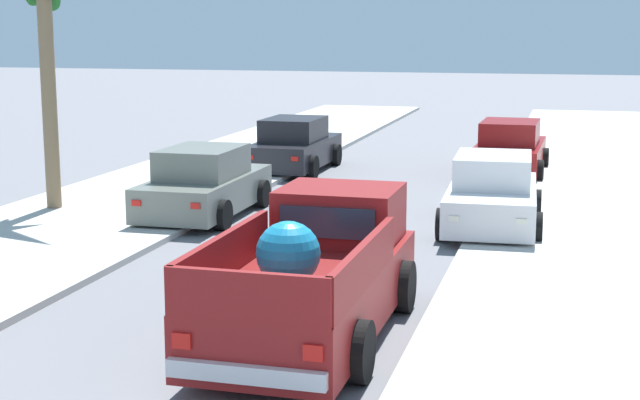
# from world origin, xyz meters

# --- Properties ---
(sidewalk_left) EXTENTS (4.93, 60.00, 0.12)m
(sidewalk_left) POSITION_xyz_m (-5.26, 12.00, 0.06)
(sidewalk_left) COLOR beige
(sidewalk_left) RESTS_ON ground
(sidewalk_right) EXTENTS (4.93, 60.00, 0.12)m
(sidewalk_right) POSITION_xyz_m (5.26, 12.00, 0.06)
(sidewalk_right) COLOR beige
(sidewalk_right) RESTS_ON ground
(curb_left) EXTENTS (0.16, 60.00, 0.10)m
(curb_left) POSITION_xyz_m (-4.19, 12.00, 0.05)
(curb_left) COLOR silver
(curb_left) RESTS_ON ground
(curb_right) EXTENTS (0.16, 60.00, 0.10)m
(curb_right) POSITION_xyz_m (4.19, 12.00, 0.05)
(curb_right) COLOR silver
(curb_right) RESTS_ON ground
(pickup_truck) EXTENTS (2.24, 5.22, 1.80)m
(pickup_truck) POSITION_xyz_m (1.43, 6.49, 0.80)
(pickup_truck) COLOR maroon
(pickup_truck) RESTS_ON ground
(car_right_near) EXTENTS (2.04, 4.27, 1.54)m
(car_right_near) POSITION_xyz_m (-3.06, 13.71, 0.71)
(car_right_near) COLOR slate
(car_right_near) RESTS_ON ground
(car_right_mid) EXTENTS (2.17, 4.32, 1.54)m
(car_right_mid) POSITION_xyz_m (3.16, 14.04, 0.71)
(car_right_mid) COLOR silver
(car_right_mid) RESTS_ON ground
(car_left_far) EXTENTS (2.04, 4.27, 1.54)m
(car_left_far) POSITION_xyz_m (-3.06, 20.69, 0.71)
(car_left_far) COLOR black
(car_left_far) RESTS_ON ground
(car_right_far) EXTENTS (2.10, 4.29, 1.54)m
(car_right_far) POSITION_xyz_m (3.02, 21.42, 0.71)
(car_right_far) COLOR maroon
(car_right_far) RESTS_ON ground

